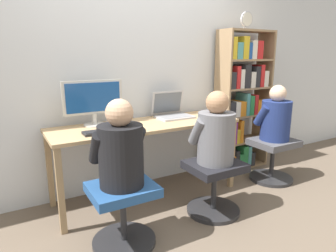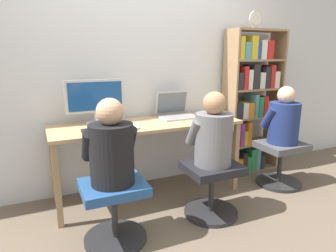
# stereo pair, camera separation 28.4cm
# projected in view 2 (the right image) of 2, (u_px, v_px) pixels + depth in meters

# --- Properties ---
(ground_plane) EXTENTS (14.00, 14.00, 0.00)m
(ground_plane) POSITION_uv_depth(u_px,v_px,m) (160.00, 207.00, 2.85)
(ground_plane) COLOR brown
(wall_back) EXTENTS (10.00, 0.05, 2.60)m
(wall_back) POSITION_uv_depth(u_px,v_px,m) (135.00, 66.00, 3.13)
(wall_back) COLOR silver
(wall_back) RESTS_ON ground_plane
(desk) EXTENTS (1.85, 0.59, 0.76)m
(desk) POSITION_uv_depth(u_px,v_px,m) (148.00, 131.00, 2.95)
(desk) COLOR tan
(desk) RESTS_ON ground_plane
(desktop_monitor) EXTENTS (0.56, 0.21, 0.43)m
(desktop_monitor) POSITION_uv_depth(u_px,v_px,m) (96.00, 100.00, 2.85)
(desktop_monitor) COLOR beige
(desktop_monitor) RESTS_ON desk
(laptop) EXTENTS (0.38, 0.31, 0.27)m
(laptop) POSITION_uv_depth(u_px,v_px,m) (176.00, 112.00, 3.18)
(laptop) COLOR #B7B7BC
(laptop) RESTS_ON desk
(keyboard) EXTENTS (0.42, 0.13, 0.03)m
(keyboard) POSITION_uv_depth(u_px,v_px,m) (106.00, 129.00, 2.63)
(keyboard) COLOR #232326
(keyboard) RESTS_ON desk
(computer_mouse_by_keyboard) EXTENTS (0.06, 0.11, 0.03)m
(computer_mouse_by_keyboard) POSITION_uv_depth(u_px,v_px,m) (136.00, 127.00, 2.71)
(computer_mouse_by_keyboard) COLOR silver
(computer_mouse_by_keyboard) RESTS_ON desk
(office_chair_left) EXTENTS (0.49, 0.49, 0.48)m
(office_chair_left) POSITION_uv_depth(u_px,v_px,m) (114.00, 208.00, 2.28)
(office_chair_left) COLOR #262628
(office_chair_left) RESTS_ON ground_plane
(office_chair_right) EXTENTS (0.49, 0.49, 0.48)m
(office_chair_right) POSITION_uv_depth(u_px,v_px,m) (212.00, 185.00, 2.67)
(office_chair_right) COLOR #262628
(office_chair_right) RESTS_ON ground_plane
(person_at_monitor) EXTENTS (0.40, 0.33, 0.64)m
(person_at_monitor) POSITION_uv_depth(u_px,v_px,m) (111.00, 148.00, 2.18)
(person_at_monitor) COLOR black
(person_at_monitor) RESTS_ON office_chair_left
(person_at_laptop) EXTENTS (0.39, 0.33, 0.64)m
(person_at_laptop) POSITION_uv_depth(u_px,v_px,m) (213.00, 134.00, 2.56)
(person_at_laptop) COLOR slate
(person_at_laptop) RESTS_ON office_chair_right
(bookshelf) EXTENTS (0.70, 0.28, 1.70)m
(bookshelf) POSITION_uv_depth(u_px,v_px,m) (250.00, 103.00, 3.57)
(bookshelf) COLOR #997A56
(bookshelf) RESTS_ON ground_plane
(desk_clock) EXTENTS (0.17, 0.03, 0.19)m
(desk_clock) POSITION_uv_depth(u_px,v_px,m) (256.00, 19.00, 3.27)
(desk_clock) COLOR #B2B2B7
(desk_clock) RESTS_ON bookshelf
(office_chair_side) EXTENTS (0.49, 0.49, 0.48)m
(office_chair_side) POSITION_uv_depth(u_px,v_px,m) (280.00, 160.00, 3.30)
(office_chair_side) COLOR #262628
(office_chair_side) RESTS_ON ground_plane
(person_near_shelf) EXTENTS (0.39, 0.32, 0.61)m
(person_near_shelf) POSITION_uv_depth(u_px,v_px,m) (284.00, 119.00, 3.19)
(person_near_shelf) COLOR navy
(person_near_shelf) RESTS_ON office_chair_side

